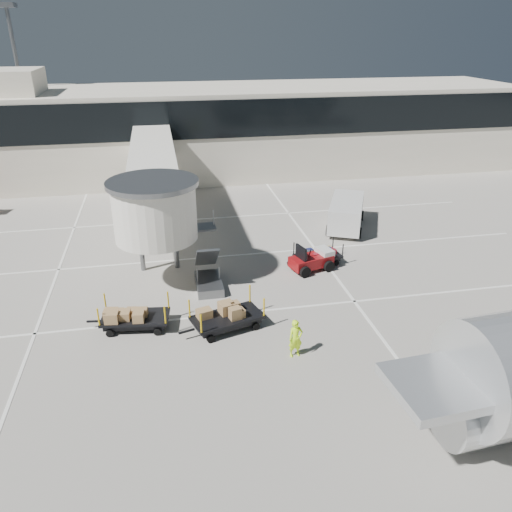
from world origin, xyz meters
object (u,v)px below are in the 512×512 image
(box_cart_near, at_px, (226,318))
(ground_worker, at_px, (296,338))
(suitcase_cart, at_px, (318,256))
(baggage_tug, at_px, (312,260))
(minivan, at_px, (346,211))
(box_cart_far, at_px, (136,317))

(box_cart_near, distance_m, ground_worker, 3.85)
(suitcase_cart, xyz_separation_m, box_cart_near, (-6.50, -6.12, 0.13))
(ground_worker, bearing_deg, baggage_tug, 59.33)
(suitcase_cart, height_order, minivan, minivan)
(box_cart_far, height_order, minivan, minivan)
(box_cart_near, bearing_deg, minivan, 32.22)
(suitcase_cart, height_order, ground_worker, ground_worker)
(baggage_tug, bearing_deg, suitcase_cart, 35.32)
(box_cart_near, distance_m, minivan, 15.62)
(box_cart_near, xyz_separation_m, ground_worker, (2.70, -2.73, 0.27))
(baggage_tug, xyz_separation_m, minivan, (4.44, 6.28, 0.61))
(baggage_tug, relative_size, suitcase_cart, 0.79)
(suitcase_cart, height_order, box_cart_near, box_cart_near)
(baggage_tug, distance_m, suitcase_cart, 0.93)
(minivan, bearing_deg, box_cart_far, -119.14)
(baggage_tug, distance_m, box_cart_near, 8.01)
(baggage_tug, bearing_deg, box_cart_near, -154.11)
(baggage_tug, xyz_separation_m, suitcase_cart, (0.57, 0.73, -0.11))
(ground_worker, distance_m, minivan, 16.31)
(suitcase_cart, distance_m, box_cart_near, 8.93)
(baggage_tug, height_order, suitcase_cart, baggage_tug)
(suitcase_cart, relative_size, box_cart_far, 0.88)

